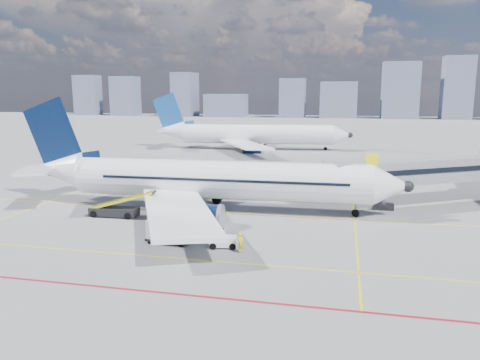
{
  "coord_description": "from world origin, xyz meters",
  "views": [
    {
      "loc": [
        12.54,
        -37.76,
        12.43
      ],
      "look_at": [
        3.0,
        5.47,
        4.0
      ],
      "focal_mm": 35.0,
      "sensor_mm": 36.0,
      "label": 1
    }
  ],
  "objects_px": {
    "second_aircraft": "(249,134)",
    "baggage_tug": "(222,239)",
    "ramp_worker": "(241,243)",
    "cargo_dolly": "(169,230)",
    "belt_loader": "(116,209)",
    "main_aircraft": "(203,180)"
  },
  "relations": [
    {
      "from": "cargo_dolly",
      "to": "belt_loader",
      "type": "xyz_separation_m",
      "value": [
        -8.24,
        6.78,
        -0.36
      ]
    },
    {
      "from": "second_aircraft",
      "to": "belt_loader",
      "type": "relative_size",
      "value": 6.24
    },
    {
      "from": "ramp_worker",
      "to": "belt_loader",
      "type": "bearing_deg",
      "value": 82.14
    },
    {
      "from": "belt_loader",
      "to": "ramp_worker",
      "type": "height_order",
      "value": "belt_loader"
    },
    {
      "from": "cargo_dolly",
      "to": "ramp_worker",
      "type": "xyz_separation_m",
      "value": [
        6.36,
        -0.99,
        -0.29
      ]
    },
    {
      "from": "second_aircraft",
      "to": "baggage_tug",
      "type": "relative_size",
      "value": 18.67
    },
    {
      "from": "second_aircraft",
      "to": "cargo_dolly",
      "type": "height_order",
      "value": "second_aircraft"
    },
    {
      "from": "ramp_worker",
      "to": "cargo_dolly",
      "type": "bearing_deg",
      "value": 101.31
    },
    {
      "from": "main_aircraft",
      "to": "ramp_worker",
      "type": "distance_m",
      "value": 14.36
    },
    {
      "from": "baggage_tug",
      "to": "second_aircraft",
      "type": "bearing_deg",
      "value": 90.19
    },
    {
      "from": "second_aircraft",
      "to": "belt_loader",
      "type": "xyz_separation_m",
      "value": [
        -2.16,
        -57.49,
        -2.49
      ]
    },
    {
      "from": "main_aircraft",
      "to": "baggage_tug",
      "type": "height_order",
      "value": "main_aircraft"
    },
    {
      "from": "main_aircraft",
      "to": "second_aircraft",
      "type": "xyz_separation_m",
      "value": [
        -5.67,
        52.83,
        -0.0
      ]
    },
    {
      "from": "baggage_tug",
      "to": "ramp_worker",
      "type": "xyz_separation_m",
      "value": [
        1.76,
        -0.86,
        0.09
      ]
    },
    {
      "from": "second_aircraft",
      "to": "baggage_tug",
      "type": "bearing_deg",
      "value": -86.03
    },
    {
      "from": "main_aircraft",
      "to": "belt_loader",
      "type": "xyz_separation_m",
      "value": [
        -7.82,
        -4.66,
        -2.49
      ]
    },
    {
      "from": "belt_loader",
      "to": "ramp_worker",
      "type": "distance_m",
      "value": 16.53
    },
    {
      "from": "baggage_tug",
      "to": "cargo_dolly",
      "type": "bearing_deg",
      "value": 169.13
    },
    {
      "from": "belt_loader",
      "to": "baggage_tug",
      "type": "bearing_deg",
      "value": -29.06
    },
    {
      "from": "cargo_dolly",
      "to": "baggage_tug",
      "type": "bearing_deg",
      "value": 3.44
    },
    {
      "from": "main_aircraft",
      "to": "cargo_dolly",
      "type": "bearing_deg",
      "value": -89.53
    },
    {
      "from": "second_aircraft",
      "to": "belt_loader",
      "type": "distance_m",
      "value": 57.59
    }
  ]
}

